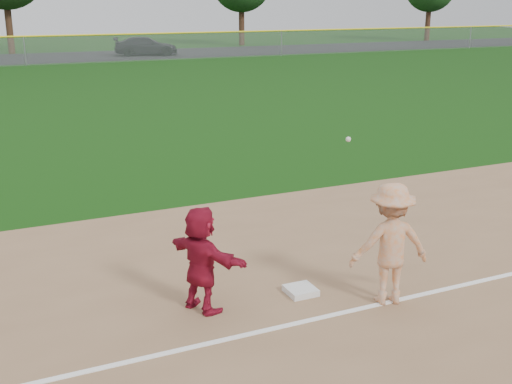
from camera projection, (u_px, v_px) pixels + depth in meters
name	position (u px, v px, depth m)	size (l,w,h in m)	color
ground	(296.00, 297.00, 10.01)	(160.00, 160.00, 0.00)	#113A0B
foul_line	(322.00, 317.00, 9.31)	(60.00, 0.10, 0.01)	white
parking_asphalt	(18.00, 59.00, 50.03)	(120.00, 10.00, 0.01)	black
first_base	(301.00, 291.00, 10.06)	(0.45, 0.45, 0.10)	silver
base_runner	(201.00, 259.00, 9.34)	(1.49, 0.48, 1.61)	maroon
car_right	(146.00, 46.00, 52.74)	(2.10, 5.16, 1.50)	black
first_base_play	(390.00, 244.00, 9.56)	(1.37, 0.98, 2.58)	#AEAEB1
outfield_fence	(23.00, 37.00, 44.25)	(110.00, 0.12, 110.00)	#999EA0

